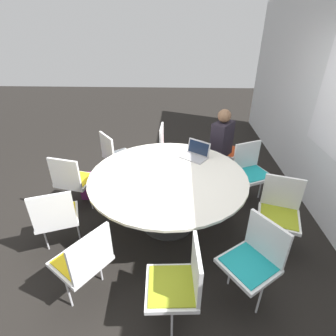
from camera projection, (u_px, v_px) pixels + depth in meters
name	position (u px, v px, depth m)	size (l,w,h in m)	color
ground_plane	(168.00, 222.00, 3.49)	(16.00, 16.00, 0.00)	black
conference_table	(168.00, 182.00, 3.18)	(1.89, 1.89, 0.73)	#333333
chair_0	(224.00, 146.00, 4.37)	(0.60, 0.60, 0.86)	silver
chair_1	(169.00, 146.00, 4.37)	(0.45, 0.43, 0.86)	silver
chair_2	(116.00, 154.00, 4.11)	(0.61, 0.60, 0.86)	silver
chair_3	(73.00, 178.00, 3.48)	(0.51, 0.52, 0.86)	silver
chair_4	(56.00, 215.00, 2.82)	(0.55, 0.56, 0.86)	silver
chair_5	(84.00, 259.00, 2.30)	(0.60, 0.60, 0.86)	silver
chair_6	(180.00, 281.00, 2.11)	(0.46, 0.45, 0.86)	silver
chair_7	(254.00, 257.00, 2.32)	(0.60, 0.60, 0.86)	silver
chair_8	(280.00, 209.00, 2.91)	(0.53, 0.55, 0.86)	silver
chair_9	(251.00, 168.00, 3.72)	(0.56, 0.57, 0.86)	silver
person_0	(223.00, 141.00, 4.06)	(0.42, 0.39, 1.21)	#231E28
laptop	(196.00, 153.00, 3.52)	(0.39, 0.41, 0.21)	#99999E
handbag	(89.00, 185.00, 4.01)	(0.36, 0.16, 0.28)	#661E56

